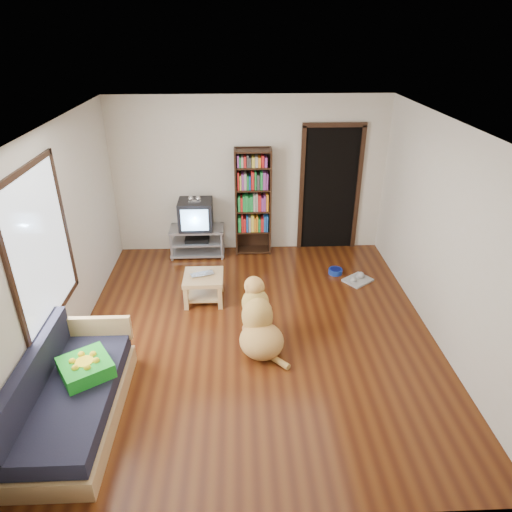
{
  "coord_description": "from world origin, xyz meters",
  "views": [
    {
      "loc": [
        -0.2,
        -4.8,
        3.56
      ],
      "look_at": [
        0.02,
        0.39,
        0.9
      ],
      "focal_mm": 32.0,
      "sensor_mm": 36.0,
      "label": 1
    }
  ],
  "objects_px": {
    "tv_stand": "(197,240)",
    "sofa": "(71,399)",
    "dog_bowl": "(335,271)",
    "grey_rag": "(358,280)",
    "bookshelf": "(253,197)",
    "green_cushion": "(86,367)",
    "dog": "(259,323)",
    "crt_tv": "(196,214)",
    "laptop": "(203,276)",
    "coffee_table": "(204,283)"
  },
  "relations": [
    {
      "from": "bookshelf",
      "to": "dog",
      "type": "bearing_deg",
      "value": -90.55
    },
    {
      "from": "bookshelf",
      "to": "coffee_table",
      "type": "height_order",
      "value": "bookshelf"
    },
    {
      "from": "coffee_table",
      "to": "bookshelf",
      "type": "bearing_deg",
      "value": 63.94
    },
    {
      "from": "tv_stand",
      "to": "bookshelf",
      "type": "height_order",
      "value": "bookshelf"
    },
    {
      "from": "bookshelf",
      "to": "dog",
      "type": "relative_size",
      "value": 1.84
    },
    {
      "from": "dog_bowl",
      "to": "dog",
      "type": "height_order",
      "value": "dog"
    },
    {
      "from": "laptop",
      "to": "bookshelf",
      "type": "bearing_deg",
      "value": 46.75
    },
    {
      "from": "tv_stand",
      "to": "sofa",
      "type": "bearing_deg",
      "value": -105.02
    },
    {
      "from": "crt_tv",
      "to": "sofa",
      "type": "height_order",
      "value": "crt_tv"
    },
    {
      "from": "green_cushion",
      "to": "grey_rag",
      "type": "relative_size",
      "value": 1.15
    },
    {
      "from": "tv_stand",
      "to": "sofa",
      "type": "distance_m",
      "value": 3.76
    },
    {
      "from": "green_cushion",
      "to": "sofa",
      "type": "distance_m",
      "value": 0.33
    },
    {
      "from": "grey_rag",
      "to": "green_cushion",
      "type": "bearing_deg",
      "value": -144.36
    },
    {
      "from": "dog_bowl",
      "to": "sofa",
      "type": "relative_size",
      "value": 0.12
    },
    {
      "from": "dog_bowl",
      "to": "dog",
      "type": "bearing_deg",
      "value": -126.83
    },
    {
      "from": "sofa",
      "to": "dog",
      "type": "relative_size",
      "value": 1.84
    },
    {
      "from": "dog_bowl",
      "to": "grey_rag",
      "type": "distance_m",
      "value": 0.39
    },
    {
      "from": "tv_stand",
      "to": "dog",
      "type": "height_order",
      "value": "dog"
    },
    {
      "from": "green_cushion",
      "to": "crt_tv",
      "type": "relative_size",
      "value": 0.8
    },
    {
      "from": "laptop",
      "to": "dog_bowl",
      "type": "height_order",
      "value": "laptop"
    },
    {
      "from": "tv_stand",
      "to": "crt_tv",
      "type": "distance_m",
      "value": 0.47
    },
    {
      "from": "crt_tv",
      "to": "bookshelf",
      "type": "distance_m",
      "value": 0.99
    },
    {
      "from": "green_cushion",
      "to": "bookshelf",
      "type": "height_order",
      "value": "bookshelf"
    },
    {
      "from": "grey_rag",
      "to": "crt_tv",
      "type": "relative_size",
      "value": 0.69
    },
    {
      "from": "coffee_table",
      "to": "dog",
      "type": "bearing_deg",
      "value": -55.29
    },
    {
      "from": "laptop",
      "to": "grey_rag",
      "type": "distance_m",
      "value": 2.42
    },
    {
      "from": "green_cushion",
      "to": "bookshelf",
      "type": "xyz_separation_m",
      "value": [
        1.8,
        3.53,
        0.5
      ]
    },
    {
      "from": "dog_bowl",
      "to": "bookshelf",
      "type": "distance_m",
      "value": 1.82
    },
    {
      "from": "laptop",
      "to": "grey_rag",
      "type": "relative_size",
      "value": 0.81
    },
    {
      "from": "dog",
      "to": "tv_stand",
      "type": "bearing_deg",
      "value": 110.24
    },
    {
      "from": "grey_rag",
      "to": "bookshelf",
      "type": "xyz_separation_m",
      "value": [
        -1.58,
        1.11,
        0.99
      ]
    },
    {
      "from": "bookshelf",
      "to": "dog",
      "type": "distance_m",
      "value": 2.69
    },
    {
      "from": "green_cushion",
      "to": "dog",
      "type": "distance_m",
      "value": 2.01
    },
    {
      "from": "dog_bowl",
      "to": "tv_stand",
      "type": "bearing_deg",
      "value": 161.04
    },
    {
      "from": "dog_bowl",
      "to": "coffee_table",
      "type": "relative_size",
      "value": 0.4
    },
    {
      "from": "green_cushion",
      "to": "crt_tv",
      "type": "xyz_separation_m",
      "value": [
        0.85,
        3.46,
        0.25
      ]
    },
    {
      "from": "bookshelf",
      "to": "sofa",
      "type": "bearing_deg",
      "value": -117.32
    },
    {
      "from": "laptop",
      "to": "dog",
      "type": "height_order",
      "value": "dog"
    },
    {
      "from": "green_cushion",
      "to": "bookshelf",
      "type": "bearing_deg",
      "value": 29.77
    },
    {
      "from": "laptop",
      "to": "tv_stand",
      "type": "bearing_deg",
      "value": 79.82
    },
    {
      "from": "laptop",
      "to": "grey_rag",
      "type": "bearing_deg",
      "value": -6.32
    },
    {
      "from": "laptop",
      "to": "bookshelf",
      "type": "distance_m",
      "value": 1.84
    },
    {
      "from": "grey_rag",
      "to": "crt_tv",
      "type": "bearing_deg",
      "value": 157.69
    },
    {
      "from": "sofa",
      "to": "coffee_table",
      "type": "relative_size",
      "value": 3.27
    },
    {
      "from": "grey_rag",
      "to": "crt_tv",
      "type": "height_order",
      "value": "crt_tv"
    },
    {
      "from": "grey_rag",
      "to": "dog",
      "type": "bearing_deg",
      "value": -137.08
    },
    {
      "from": "laptop",
      "to": "dog",
      "type": "xyz_separation_m",
      "value": [
        0.73,
        -1.03,
        -0.1
      ]
    },
    {
      "from": "dog_bowl",
      "to": "grey_rag",
      "type": "xyz_separation_m",
      "value": [
        0.3,
        -0.25,
        -0.03
      ]
    },
    {
      "from": "green_cushion",
      "to": "sofa",
      "type": "bearing_deg",
      "value": -156.17
    },
    {
      "from": "coffee_table",
      "to": "dog",
      "type": "distance_m",
      "value": 1.28
    }
  ]
}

